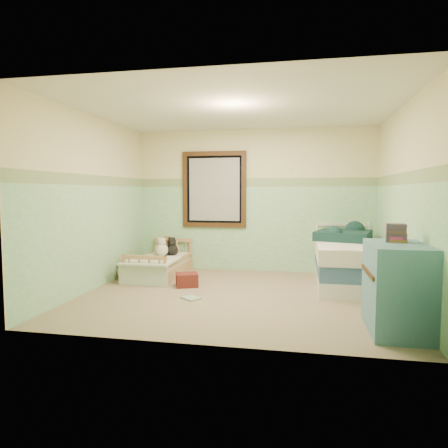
% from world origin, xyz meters
% --- Properties ---
extents(floor, '(4.20, 3.60, 0.02)m').
position_xyz_m(floor, '(0.00, 0.00, -0.01)').
color(floor, '#706048').
rests_on(floor, ground).
extents(ceiling, '(4.20, 3.60, 0.02)m').
position_xyz_m(ceiling, '(0.00, 0.00, 2.51)').
color(ceiling, silver).
rests_on(ceiling, wall_back).
extents(wall_back, '(4.20, 0.04, 2.50)m').
position_xyz_m(wall_back, '(0.00, 1.80, 1.25)').
color(wall_back, beige).
rests_on(wall_back, floor).
extents(wall_front, '(4.20, 0.04, 2.50)m').
position_xyz_m(wall_front, '(0.00, -1.80, 1.25)').
color(wall_front, beige).
rests_on(wall_front, floor).
extents(wall_left, '(0.04, 3.60, 2.50)m').
position_xyz_m(wall_left, '(-2.10, 0.00, 1.25)').
color(wall_left, beige).
rests_on(wall_left, floor).
extents(wall_right, '(0.04, 3.60, 2.50)m').
position_xyz_m(wall_right, '(2.10, 0.00, 1.25)').
color(wall_right, beige).
rests_on(wall_right, floor).
extents(wainscot_mint, '(4.20, 0.01, 1.50)m').
position_xyz_m(wainscot_mint, '(0.00, 1.79, 0.75)').
color(wainscot_mint, '#74B582').
rests_on(wainscot_mint, floor).
extents(border_strip, '(4.20, 0.01, 0.15)m').
position_xyz_m(border_strip, '(0.00, 1.79, 1.57)').
color(border_strip, '#416A3F').
rests_on(border_strip, wall_back).
extents(window_frame, '(1.16, 0.06, 1.36)m').
position_xyz_m(window_frame, '(-0.70, 1.76, 1.45)').
color(window_frame, black).
rests_on(window_frame, wall_back).
extents(window_blinds, '(0.92, 0.01, 1.12)m').
position_xyz_m(window_blinds, '(-0.70, 1.77, 1.45)').
color(window_blinds, beige).
rests_on(window_blinds, window_frame).
extents(toddler_bed_frame, '(0.72, 1.44, 0.19)m').
position_xyz_m(toddler_bed_frame, '(-1.47, 1.05, 0.09)').
color(toddler_bed_frame, '#9D6D42').
rests_on(toddler_bed_frame, floor).
extents(toddler_mattress, '(0.66, 1.38, 0.12)m').
position_xyz_m(toddler_mattress, '(-1.47, 1.05, 0.25)').
color(toddler_mattress, white).
rests_on(toddler_mattress, toddler_bed_frame).
extents(patchwork_quilt, '(0.78, 0.72, 0.03)m').
position_xyz_m(patchwork_quilt, '(-1.47, 0.60, 0.32)').
color(patchwork_quilt, '#8BB0D7').
rests_on(patchwork_quilt, toddler_mattress).
extents(plush_bed_brown, '(0.20, 0.20, 0.20)m').
position_xyz_m(plush_bed_brown, '(-1.62, 1.55, 0.40)').
color(plush_bed_brown, brown).
rests_on(plush_bed_brown, toddler_mattress).
extents(plush_bed_white, '(0.20, 0.20, 0.20)m').
position_xyz_m(plush_bed_white, '(-1.42, 1.55, 0.41)').
color(plush_bed_white, silver).
rests_on(plush_bed_white, toddler_mattress).
extents(plush_bed_tan, '(0.21, 0.21, 0.21)m').
position_xyz_m(plush_bed_tan, '(-1.57, 1.33, 0.41)').
color(plush_bed_tan, tan).
rests_on(plush_bed_tan, toddler_mattress).
extents(plush_bed_dark, '(0.19, 0.19, 0.19)m').
position_xyz_m(plush_bed_dark, '(-1.34, 1.33, 0.40)').
color(plush_bed_dark, black).
rests_on(plush_bed_dark, toddler_mattress).
extents(plush_floor_cream, '(0.25, 0.25, 0.25)m').
position_xyz_m(plush_floor_cream, '(-1.64, 0.67, 0.13)').
color(plush_floor_cream, beige).
rests_on(plush_floor_cream, floor).
extents(plush_floor_tan, '(0.24, 0.24, 0.24)m').
position_xyz_m(plush_floor_tan, '(-1.95, 0.68, 0.12)').
color(plush_floor_tan, tan).
rests_on(plush_floor_tan, floor).
extents(twin_bed_frame, '(0.92, 1.83, 0.22)m').
position_xyz_m(twin_bed_frame, '(1.55, 0.89, 0.11)').
color(twin_bed_frame, silver).
rests_on(twin_bed_frame, floor).
extents(twin_boxspring, '(0.92, 1.83, 0.22)m').
position_xyz_m(twin_boxspring, '(1.55, 0.89, 0.33)').
color(twin_boxspring, navy).
rests_on(twin_boxspring, twin_bed_frame).
extents(twin_mattress, '(0.95, 1.87, 0.22)m').
position_xyz_m(twin_mattress, '(1.55, 0.89, 0.55)').
color(twin_mattress, silver).
rests_on(twin_mattress, twin_boxspring).
extents(teal_blanket, '(0.97, 1.00, 0.14)m').
position_xyz_m(teal_blanket, '(1.50, 1.19, 0.73)').
color(teal_blanket, black).
rests_on(teal_blanket, twin_mattress).
extents(dresser, '(0.56, 0.89, 0.89)m').
position_xyz_m(dresser, '(1.81, -1.06, 0.45)').
color(dresser, teal).
rests_on(dresser, floor).
extents(book_stack, '(0.21, 0.17, 0.19)m').
position_xyz_m(book_stack, '(1.81, -0.92, 0.99)').
color(book_stack, '#512C25').
rests_on(book_stack, dresser).
extents(red_pillow, '(0.39, 0.37, 0.20)m').
position_xyz_m(red_pillow, '(-0.81, 0.39, 0.10)').
color(red_pillow, '#A53229').
rests_on(red_pillow, floor).
extents(floor_book, '(0.29, 0.29, 0.02)m').
position_xyz_m(floor_book, '(-0.56, -0.28, 0.01)').
color(floor_book, gold).
rests_on(floor_book, floor).
extents(extra_plush_0, '(0.21, 0.21, 0.21)m').
position_xyz_m(extra_plush_0, '(-1.50, 1.21, 0.41)').
color(extra_plush_0, beige).
rests_on(extra_plush_0, toddler_mattress).
extents(extra_plush_1, '(0.18, 0.18, 0.18)m').
position_xyz_m(extra_plush_1, '(-1.61, 1.56, 0.39)').
color(extra_plush_1, tan).
rests_on(extra_plush_1, toddler_mattress).
extents(extra_plush_2, '(0.16, 0.16, 0.16)m').
position_xyz_m(extra_plush_2, '(-1.36, 1.49, 0.39)').
color(extra_plush_2, tan).
rests_on(extra_plush_2, toddler_mattress).
extents(extra_plush_3, '(0.21, 0.21, 0.21)m').
position_xyz_m(extra_plush_3, '(-1.49, 1.49, 0.41)').
color(extra_plush_3, brown).
rests_on(extra_plush_3, toddler_mattress).
extents(extra_plush_4, '(0.20, 0.20, 0.20)m').
position_xyz_m(extra_plush_4, '(-1.41, 1.46, 0.41)').
color(extra_plush_4, black).
rests_on(extra_plush_4, toddler_mattress).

